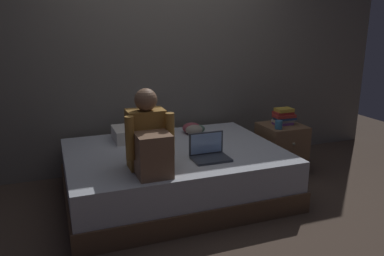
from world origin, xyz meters
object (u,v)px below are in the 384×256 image
object	(u,v)px
nightstand	(281,148)
book_stack	(284,116)
bed	(174,173)
laptop	(209,152)
mug	(279,125)
pillow	(141,133)
person_sitting	(149,140)
clothes_pile	(194,129)

from	to	relation	value
nightstand	book_stack	size ratio (longest dim) A/B	2.24
bed	laptop	bearing A→B (deg)	-57.98
book_stack	mug	distance (m)	0.21
nightstand	laptop	world-z (taller)	laptop
laptop	book_stack	size ratio (longest dim) A/B	1.33
nightstand	mug	size ratio (longest dim) A/B	5.99
nightstand	pillow	xyz separation A→B (m)	(-1.50, 0.27, 0.26)
bed	person_sitting	world-z (taller)	person_sitting
person_sitting	laptop	xyz separation A→B (m)	(0.55, 0.09, -0.20)
person_sitting	book_stack	bearing A→B (deg)	20.41
bed	pillow	size ratio (longest dim) A/B	3.57
book_stack	clothes_pile	world-z (taller)	book_stack
laptop	pillow	bearing A→B (deg)	117.70
bed	nightstand	size ratio (longest dim) A/B	3.71
nightstand	bed	bearing A→B (deg)	-172.32
bed	clothes_pile	xyz separation A→B (m)	(0.37, 0.44, 0.29)
person_sitting	laptop	bearing A→B (deg)	9.05
nightstand	mug	distance (m)	0.36
bed	book_stack	size ratio (longest dim) A/B	8.31
nightstand	clothes_pile	distance (m)	1.00
nightstand	person_sitting	distance (m)	1.81
person_sitting	book_stack	size ratio (longest dim) A/B	2.72
laptop	person_sitting	bearing A→B (deg)	-170.95
nightstand	book_stack	xyz separation A→B (m)	(0.02, 0.02, 0.36)
book_stack	clothes_pile	size ratio (longest dim) A/B	1.00
bed	mug	xyz separation A→B (m)	(1.17, 0.06, 0.35)
mug	laptop	bearing A→B (deg)	-157.61
nightstand	clothes_pile	world-z (taller)	clothes_pile
nightstand	book_stack	world-z (taller)	book_stack
bed	nightstand	world-z (taller)	nightstand
bed	laptop	xyz separation A→B (m)	(0.21, -0.34, 0.29)
person_sitting	mug	size ratio (longest dim) A/B	7.28
person_sitting	nightstand	bearing A→B (deg)	20.16
pillow	clothes_pile	world-z (taller)	pillow
bed	pillow	bearing A→B (deg)	114.20
nightstand	laptop	distance (m)	1.23
laptop	mug	distance (m)	1.04
mug	bed	bearing A→B (deg)	-177.29
laptop	pillow	size ratio (longest dim) A/B	0.57
mug	person_sitting	bearing A→B (deg)	-162.29
nightstand	pillow	bearing A→B (deg)	169.64
nightstand	laptop	bearing A→B (deg)	-154.68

